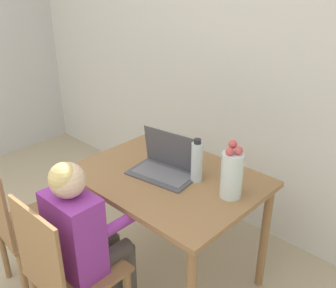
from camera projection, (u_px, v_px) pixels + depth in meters
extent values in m
cube|color=silver|center=(229.00, 56.00, 2.70)|extent=(6.40, 0.05, 2.50)
cube|color=olive|center=(168.00, 178.00, 2.24)|extent=(1.03, 0.78, 0.03)
cylinder|color=olive|center=(78.00, 223.00, 2.46)|extent=(0.05, 0.05, 0.71)
cylinder|color=olive|center=(154.00, 182.00, 2.91)|extent=(0.05, 0.05, 0.71)
cylinder|color=olive|center=(264.00, 238.00, 2.33)|extent=(0.05, 0.05, 0.71)
cube|color=olive|center=(79.00, 270.00, 1.98)|extent=(0.40, 0.40, 0.02)
cube|color=olive|center=(38.00, 253.00, 1.75)|extent=(0.38, 0.02, 0.45)
cylinder|color=olive|center=(90.00, 270.00, 2.29)|extent=(0.04, 0.04, 0.43)
cube|color=olive|center=(35.00, 223.00, 2.33)|extent=(0.44, 0.44, 0.02)
cylinder|color=olive|center=(79.00, 255.00, 2.40)|extent=(0.04, 0.04, 0.43)
cylinder|color=olive|center=(54.00, 228.00, 2.64)|extent=(0.04, 0.04, 0.43)
cylinder|color=olive|center=(25.00, 282.00, 2.21)|extent=(0.04, 0.04, 0.43)
cylinder|color=olive|center=(3.00, 250.00, 2.44)|extent=(0.04, 0.04, 0.43)
cube|color=purple|center=(74.00, 234.00, 1.88)|extent=(0.29, 0.18, 0.43)
sphere|color=beige|center=(67.00, 180.00, 1.75)|extent=(0.17, 0.17, 0.17)
sphere|color=#D8BC72|center=(64.00, 178.00, 1.73)|extent=(0.14, 0.14, 0.14)
cylinder|color=#4C4742|center=(108.00, 258.00, 2.02)|extent=(0.09, 0.28, 0.09)
cylinder|color=#4C4742|center=(93.00, 247.00, 2.10)|extent=(0.09, 0.28, 0.09)
cylinder|color=#4C4742|center=(131.00, 278.00, 2.22)|extent=(0.07, 0.07, 0.45)
cylinder|color=#4C4742|center=(116.00, 267.00, 2.30)|extent=(0.07, 0.07, 0.45)
cylinder|color=purple|center=(124.00, 221.00, 1.94)|extent=(0.06, 0.24, 0.06)
cylinder|color=purple|center=(94.00, 203.00, 2.09)|extent=(0.06, 0.24, 0.06)
cube|color=#4C4C51|center=(162.00, 174.00, 2.23)|extent=(0.40, 0.28, 0.01)
cube|color=slate|center=(162.00, 174.00, 2.23)|extent=(0.35, 0.20, 0.00)
cube|color=#4C4C51|center=(172.00, 150.00, 2.25)|extent=(0.37, 0.09, 0.22)
cube|color=silver|center=(172.00, 149.00, 2.26)|extent=(0.34, 0.08, 0.20)
cylinder|color=silver|center=(232.00, 175.00, 1.99)|extent=(0.11, 0.11, 0.25)
cylinder|color=#3D7A38|center=(237.00, 170.00, 1.96)|extent=(0.01, 0.01, 0.22)
sphere|color=#CC4C4C|center=(239.00, 151.00, 1.92)|extent=(0.04, 0.04, 0.04)
cylinder|color=#3D7A38|center=(231.00, 165.00, 1.99)|extent=(0.01, 0.01, 0.24)
sphere|color=#CC4C4C|center=(233.00, 144.00, 1.94)|extent=(0.04, 0.04, 0.04)
cylinder|color=#3D7A38|center=(228.00, 171.00, 1.96)|extent=(0.01, 0.01, 0.21)
sphere|color=#CC4C4C|center=(230.00, 152.00, 1.92)|extent=(0.04, 0.04, 0.04)
cylinder|color=silver|center=(197.00, 162.00, 2.13)|extent=(0.06, 0.06, 0.23)
cylinder|color=#262628|center=(198.00, 141.00, 2.08)|extent=(0.04, 0.04, 0.03)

